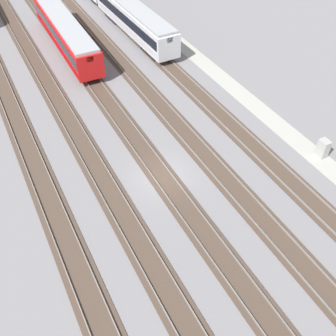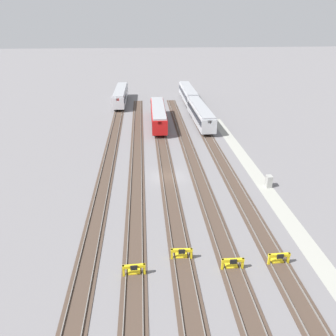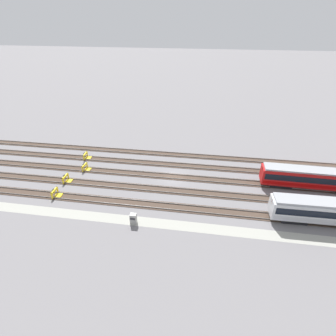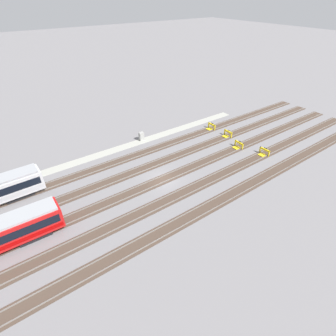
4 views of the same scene
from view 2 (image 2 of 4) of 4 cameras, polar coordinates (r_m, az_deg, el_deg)
ground_plane at (r=45.82m, az=-0.09°, el=-1.53°), size 400.00×400.00×0.00m
service_walkway at (r=48.32m, az=14.95°, el=-0.95°), size 54.00×2.00×0.01m
rail_track_nearest at (r=47.19m, az=10.47°, el=-1.09°), size 90.00×2.23×0.21m
rail_track_near_inner at (r=46.29m, az=5.27°, el=-1.28°), size 90.00×2.24×0.21m
rail_track_middle at (r=45.80m, az=-0.09°, el=-1.48°), size 90.00×2.24×0.21m
rail_track_far_inner at (r=45.71m, az=-5.53°, el=-1.66°), size 90.00×2.23×0.21m
rail_track_farthest at (r=46.03m, az=-10.93°, el=-1.83°), size 90.00×2.23×0.21m
subway_car_front_row_leftmost at (r=67.81m, az=-1.70°, el=9.26°), size 18.04×3.11×3.70m
subway_car_front_row_left_inner at (r=87.08m, az=3.51°, el=12.78°), size 18.01×2.92×3.70m
subway_car_front_row_centre at (r=86.01m, az=-8.26°, el=12.42°), size 18.04×3.11×3.70m
subway_car_front_row_right_inner at (r=68.76m, az=5.65°, el=9.37°), size 18.04×3.13×3.70m
bumper_stop_nearest_track at (r=32.43m, az=18.54°, el=-14.58°), size 1.36×2.01×1.22m
bumper_stop_near_inner_track at (r=30.87m, az=11.05°, el=-15.89°), size 1.35×2.00×1.22m
bumper_stop_middle_track at (r=31.39m, az=2.35°, el=-14.55°), size 1.38×2.01×1.22m
bumper_stop_far_inner_track at (r=29.92m, az=-5.95°, el=-17.06°), size 1.38×2.01×1.22m
electrical_cabinet at (r=44.82m, az=17.15°, el=-2.23°), size 0.90×0.73×1.60m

